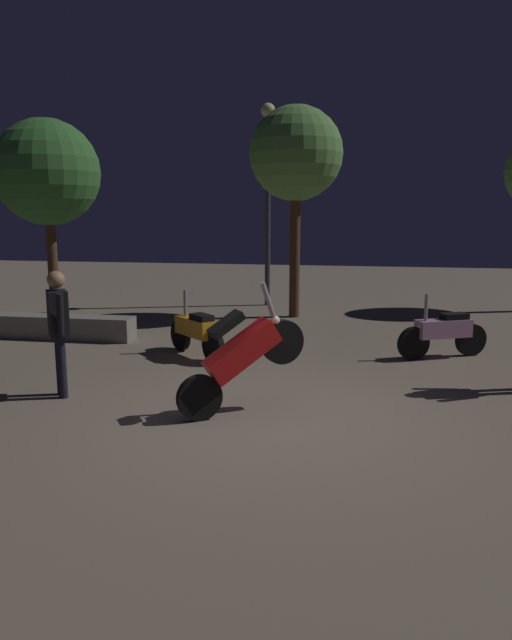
# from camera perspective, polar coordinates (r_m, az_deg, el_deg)

# --- Properties ---
(ground_plane) EXTENTS (40.00, 40.00, 0.00)m
(ground_plane) POSITION_cam_1_polar(r_m,az_deg,el_deg) (7.35, 1.79, -9.35)
(ground_plane) COLOR #756656
(motorcycle_red_foreground) EXTENTS (1.43, 1.01, 1.63)m
(motorcycle_red_foreground) POSITION_cam_1_polar(r_m,az_deg,el_deg) (7.28, -1.40, -3.40)
(motorcycle_red_foreground) COLOR black
(motorcycle_red_foreground) RESTS_ON ground_plane
(motorcycle_pink_parked_left) EXTENTS (1.54, 0.80, 1.11)m
(motorcycle_pink_parked_left) POSITION_cam_1_polar(r_m,az_deg,el_deg) (10.61, 17.42, -1.14)
(motorcycle_pink_parked_left) COLOR black
(motorcycle_pink_parked_left) RESTS_ON ground_plane
(motorcycle_orange_parked_right) EXTENTS (1.26, 1.23, 1.11)m
(motorcycle_orange_parked_right) POSITION_cam_1_polar(r_m,az_deg,el_deg) (10.28, -5.74, -1.07)
(motorcycle_orange_parked_right) COLOR black
(motorcycle_orange_parked_right) RESTS_ON ground_plane
(person_bystander_far) EXTENTS (0.46, 0.60, 1.70)m
(person_bystander_far) POSITION_cam_1_polar(r_m,az_deg,el_deg) (8.35, -18.31, -0.21)
(person_bystander_far) COLOR black
(person_bystander_far) RESTS_ON ground_plane
(streetlamp_near) EXTENTS (0.36, 0.36, 5.09)m
(streetlamp_near) POSITION_cam_1_polar(r_m,az_deg,el_deg) (15.62, 1.13, 13.22)
(streetlamp_near) COLOR #38383D
(streetlamp_near) RESTS_ON ground_plane
(tree_left_bg) EXTENTS (2.47, 2.47, 4.57)m
(tree_left_bg) POSITION_cam_1_polar(r_m,az_deg,el_deg) (15.20, -19.29, 13.07)
(tree_left_bg) COLOR #4C331E
(tree_left_bg) RESTS_ON ground_plane
(tree_center_bg) EXTENTS (2.11, 2.11, 4.78)m
(tree_center_bg) POSITION_cam_1_polar(r_m,az_deg,el_deg) (13.93, 3.82, 15.40)
(tree_center_bg) COLOR #4C331E
(tree_center_bg) RESTS_ON ground_plane
(planter_wall_low) EXTENTS (2.98, 0.50, 0.45)m
(planter_wall_low) POSITION_cam_1_polar(r_m,az_deg,el_deg) (12.31, -18.21, -0.64)
(planter_wall_low) COLOR gray
(planter_wall_low) RESTS_ON ground_plane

